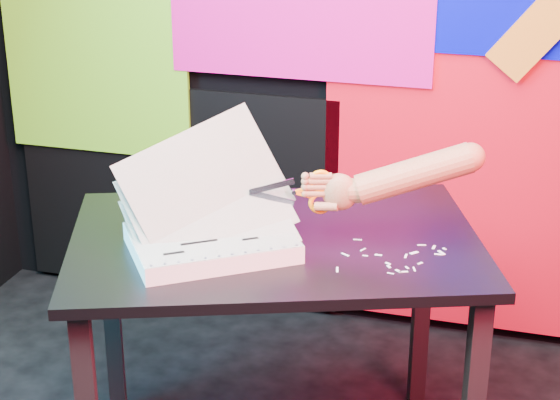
% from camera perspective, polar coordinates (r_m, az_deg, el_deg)
% --- Properties ---
extents(room, '(3.01, 3.01, 2.71)m').
position_cam_1_polar(room, '(1.85, -3.07, 8.10)').
color(room, black).
rests_on(room, ground).
extents(backdrop, '(2.88, 0.05, 2.08)m').
position_cam_1_polar(backdrop, '(3.31, 6.45, 7.15)').
color(backdrop, red).
rests_on(backdrop, ground).
extents(work_table, '(1.29, 1.08, 0.75)m').
position_cam_1_polar(work_table, '(2.58, -0.30, -4.35)').
color(work_table, black).
rests_on(work_table, ground).
extents(printout_stack, '(0.51, 0.48, 0.38)m').
position_cam_1_polar(printout_stack, '(2.45, -4.22, -2.38)').
color(printout_stack, white).
rests_on(printout_stack, work_table).
extents(scissors, '(0.21, 0.07, 0.12)m').
position_cam_1_polar(scissors, '(2.46, 2.13, 0.49)').
color(scissors, '#9CA2B7').
rests_on(scissors, printout_stack).
extents(hand_forearm, '(0.45, 0.18, 0.19)m').
position_cam_1_polar(hand_forearm, '(2.47, 7.42, 1.42)').
color(hand_forearm, '#A3774E').
rests_on(hand_forearm, work_table).
extents(paper_clippings, '(0.26, 0.23, 0.00)m').
position_cam_1_polar(paper_clippings, '(2.44, 7.36, -3.49)').
color(paper_clippings, silver).
rests_on(paper_clippings, work_table).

